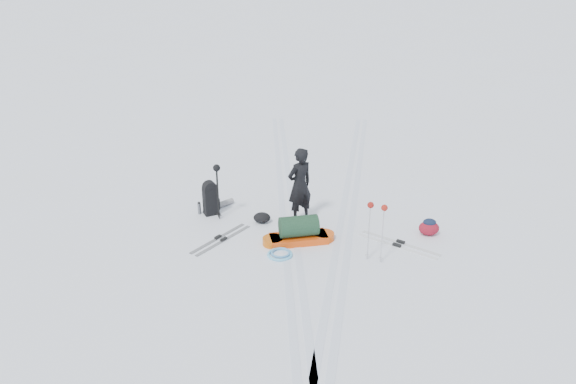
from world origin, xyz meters
name	(u,v)px	position (x,y,z in m)	size (l,w,h in m)	color
ground	(290,239)	(0.00, 0.00, 0.00)	(200.00, 200.00, 0.00)	white
ski_tracks	(318,220)	(0.61, 0.88, 0.00)	(3.38, 17.97, 0.01)	silver
skier	(300,185)	(0.18, 0.87, 0.86)	(0.63, 0.41, 1.72)	black
pulk_sled	(299,232)	(0.17, -0.13, 0.22)	(1.58, 0.76, 0.58)	#DF460D
expedition_rucksack	(212,198)	(-1.81, 1.21, 0.37)	(0.66, 0.83, 0.81)	black
ski_poles_black	(217,175)	(-1.64, 0.94, 1.07)	(0.16, 0.18, 1.31)	black
ski_poles_silver	(377,213)	(1.65, -0.86, 1.04)	(0.37, 0.24, 1.24)	silver
touring_skis_grey	(221,239)	(-1.47, -0.07, 0.01)	(1.13, 1.46, 0.06)	gray
touring_skis_white	(399,244)	(2.24, -0.22, 0.01)	(1.60, 1.23, 0.06)	silver
rope_coil	(280,254)	(-0.19, -0.69, 0.03)	(0.60, 0.60, 0.06)	#62C2EF
small_daypack	(429,227)	(2.95, 0.26, 0.18)	(0.48, 0.39, 0.37)	maroon
thermos_pair	(203,207)	(-2.06, 1.25, 0.14)	(0.22, 0.26, 0.29)	slate
stuff_sack	(262,218)	(-0.65, 0.75, 0.12)	(0.45, 0.39, 0.24)	black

